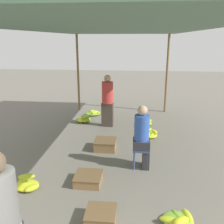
{
  "coord_description": "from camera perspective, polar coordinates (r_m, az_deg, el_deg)",
  "views": [
    {
      "loc": [
        0.55,
        -1.11,
        2.58
      ],
      "look_at": [
        0.0,
        4.36,
        0.96
      ],
      "focal_mm": 40.0,
      "sensor_mm": 36.0,
      "label": 1
    }
  ],
  "objects": [
    {
      "name": "stool",
      "position": [
        5.24,
        6.64,
        -8.99
      ],
      "size": [
        0.34,
        0.34,
        0.43
      ],
      "color": "#384C84",
      "rests_on": "ground"
    },
    {
      "name": "canopy_post_back_right",
      "position": [
        9.1,
        12.44,
        8.39
      ],
      "size": [
        0.08,
        0.08,
        2.74
      ],
      "primitive_type": "cylinder",
      "color": "olive",
      "rests_on": "ground"
    },
    {
      "name": "vendor_foreground",
      "position": [
        2.91,
        -23.65,
        -22.16
      ],
      "size": [
        0.44,
        0.44,
        1.6
      ],
      "color": "#2D2D33",
      "rests_on": "ground"
    },
    {
      "name": "banana_pile_right_1",
      "position": [
        6.89,
        8.5,
        -4.91
      ],
      "size": [
        0.5,
        0.55,
        0.21
      ],
      "color": "yellow",
      "rests_on": "ground"
    },
    {
      "name": "shopper_walking_mid",
      "position": [
        7.47,
        -1.04,
        2.74
      ],
      "size": [
        0.37,
        0.36,
        1.57
      ],
      "color": "#4C4238",
      "rests_on": "ground"
    },
    {
      "name": "canopy_post_back_left",
      "position": [
        9.29,
        -7.77,
        8.78
      ],
      "size": [
        0.08,
        0.08,
        2.74
      ],
      "primitive_type": "cylinder",
      "color": "olive",
      "rests_on": "ground"
    },
    {
      "name": "banana_pile_left_0",
      "position": [
        4.9,
        -18.84,
        -15.29
      ],
      "size": [
        0.52,
        0.5,
        0.28
      ],
      "color": "#C4D329",
      "rests_on": "ground"
    },
    {
      "name": "vendor_seated",
      "position": [
        5.1,
        7.0,
        -5.44
      ],
      "size": [
        0.35,
        0.34,
        1.33
      ],
      "color": "#2D2D33",
      "rests_on": "ground"
    },
    {
      "name": "banana_pile_left_2",
      "position": [
        8.82,
        -4.3,
        -0.22
      ],
      "size": [
        0.57,
        0.56,
        0.17
      ],
      "color": "#CCD628",
      "rests_on": "ground"
    },
    {
      "name": "canopy_tarp",
      "position": [
        5.22,
        -0.34,
        18.39
      ],
      "size": [
        3.6,
        7.94,
        0.04
      ],
      "primitive_type": "cube",
      "color": "#567A60",
      "rests_on": "canopy_post_front_left"
    },
    {
      "name": "crate_mid",
      "position": [
        4.8,
        -5.44,
        -14.96
      ],
      "size": [
        0.5,
        0.5,
        0.17
      ],
      "color": "olive",
      "rests_on": "ground"
    },
    {
      "name": "crate_near",
      "position": [
        3.93,
        -2.58,
        -22.75
      ],
      "size": [
        0.44,
        0.44,
        0.19
      ],
      "color": "olive",
      "rests_on": "ground"
    },
    {
      "name": "banana_pile_right_2",
      "position": [
        7.86,
        7.58,
        -2.31
      ],
      "size": [
        0.54,
        0.51,
        0.18
      ],
      "color": "yellow",
      "rests_on": "ground"
    },
    {
      "name": "banana_pile_left_1",
      "position": [
        8.12,
        -6.48,
        -1.7
      ],
      "size": [
        0.53,
        0.58,
        0.22
      ],
      "color": "#95C031",
      "rests_on": "ground"
    },
    {
      "name": "crate_far",
      "position": [
        6.1,
        -1.53,
        -7.43
      ],
      "size": [
        0.52,
        0.52,
        0.24
      ],
      "color": "olive",
      "rests_on": "ground"
    },
    {
      "name": "banana_pile_right_0",
      "position": [
        4.04,
        14.87,
        -22.74
      ],
      "size": [
        0.52,
        0.53,
        0.18
      ],
      "color": "yellow",
      "rests_on": "ground"
    }
  ]
}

